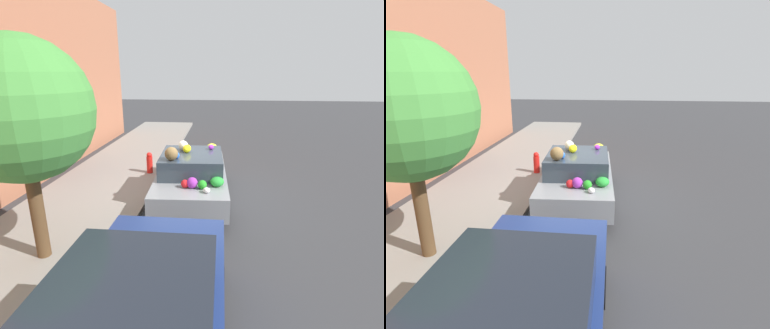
% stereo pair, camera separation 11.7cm
% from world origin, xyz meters
% --- Properties ---
extents(ground_plane, '(60.00, 60.00, 0.00)m').
position_xyz_m(ground_plane, '(0.00, 0.00, 0.00)').
color(ground_plane, '#38383A').
extents(sidewalk_curb, '(24.00, 3.20, 0.14)m').
position_xyz_m(sidewalk_curb, '(0.00, 2.70, 0.07)').
color(sidewalk_curb, gray).
rests_on(sidewalk_curb, ground).
extents(building_facade, '(18.00, 1.20, 6.39)m').
position_xyz_m(building_facade, '(0.06, 4.93, 3.15)').
color(building_facade, '#B26B4C').
rests_on(building_facade, ground).
extents(street_tree, '(2.35, 2.35, 3.83)m').
position_xyz_m(street_tree, '(-3.18, 2.38, 2.79)').
color(street_tree, brown).
rests_on(street_tree, sidewalk_curb).
extents(fire_hydrant, '(0.20, 0.20, 0.70)m').
position_xyz_m(fire_hydrant, '(1.66, 1.53, 0.49)').
color(fire_hydrant, red).
rests_on(fire_hydrant, sidewalk_curb).
extents(art_car, '(4.09, 1.99, 1.66)m').
position_xyz_m(art_car, '(-0.01, -0.06, 0.70)').
color(art_car, gray).
rests_on(art_car, ground).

